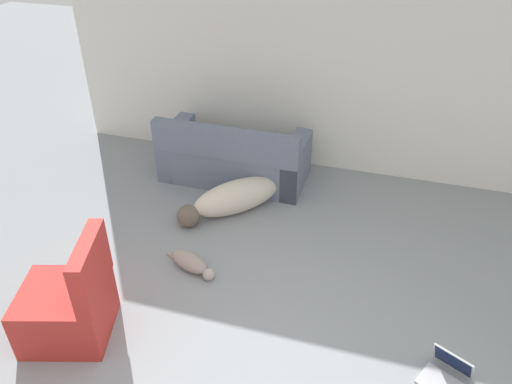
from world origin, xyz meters
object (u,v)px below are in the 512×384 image
Objects in this scene: cat at (191,263)px; side_chair at (70,305)px; couch at (234,158)px; laptop_open at (448,370)px; dog at (232,198)px.

cat is 1.18m from side_chair.
side_chair reaches higher than couch.
side_chair is (-2.95, -0.41, 0.23)m from laptop_open.
couch reaches higher than laptop_open.
couch is at bearing -118.59° from dog.
cat is at bearing -166.99° from laptop_open.
dog reaches higher than cat.
dog is 2.12m from side_chair.
side_chair is at bearing 80.18° from couch.
couch reaches higher than dog.
dog is at bearing 144.59° from side_chair.
couch is 3.35m from laptop_open.
dog is (0.21, -0.68, -0.10)m from couch.
cat is 1.41× the size of laptop_open.
side_chair is at bearing -100.83° from cat.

